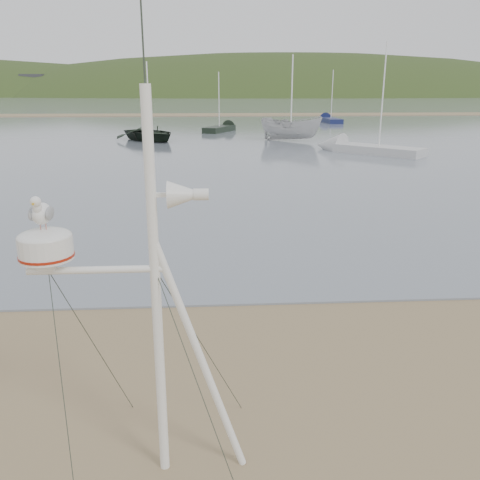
{
  "coord_description": "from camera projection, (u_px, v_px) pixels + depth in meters",
  "views": [
    {
      "loc": [
        1.81,
        -5.18,
        4.17
      ],
      "look_at": [
        2.2,
        1.0,
        2.28
      ],
      "focal_mm": 38.0,
      "sensor_mm": 36.0,
      "label": 1
    }
  ],
  "objects": [
    {
      "name": "ground",
      "position": [
        62.0,
        450.0,
        6.05
      ],
      "size": [
        560.0,
        560.0,
        0.0
      ],
      "primitive_type": "plane",
      "color": "olive",
      "rests_on": "ground"
    },
    {
      "name": "water",
      "position": [
        200.0,
        102.0,
        132.02
      ],
      "size": [
        560.0,
        256.0,
        0.04
      ],
      "primitive_type": "cube",
      "color": "slate",
      "rests_on": "ground"
    },
    {
      "name": "sandbar",
      "position": [
        194.0,
        115.0,
        72.83
      ],
      "size": [
        560.0,
        7.0,
        0.07
      ],
      "primitive_type": "cube",
      "color": "olive",
      "rests_on": "water"
    },
    {
      "name": "hill_ridge",
      "position": [
        243.0,
        138.0,
        237.2
      ],
      "size": [
        620.0,
        180.0,
        80.0
      ],
      "color": "#253616",
      "rests_on": "ground"
    },
    {
      "name": "far_cottages",
      "position": [
        210.0,
        85.0,
        192.11
      ],
      "size": [
        294.4,
        6.3,
        8.0
      ],
      "color": "silver",
      "rests_on": "ground"
    },
    {
      "name": "mast_rig",
      "position": [
        154.0,
        375.0,
        5.39
      ],
      "size": [
        2.26,
        2.41,
        5.09
      ],
      "color": "white",
      "rests_on": "ground"
    },
    {
      "name": "boat_dark",
      "position": [
        149.0,
        105.0,
        38.44
      ],
      "size": [
        3.72,
        3.29,
        5.41
      ],
      "primitive_type": "imported",
      "rotation": [
        0.0,
        0.0,
        0.68
      ],
      "color": "black",
      "rests_on": "water"
    },
    {
      "name": "boat_white",
      "position": [
        291.0,
        108.0,
        38.49
      ],
      "size": [
        2.51,
        2.49,
        4.89
      ],
      "primitive_type": "imported",
      "rotation": [
        0.0,
        0.0,
        1.1
      ],
      "color": "silver",
      "rests_on": "water"
    },
    {
      "name": "sailboat_white_near",
      "position": [
        350.0,
        147.0,
        32.86
      ],
      "size": [
        6.46,
        6.38,
        7.25
      ],
      "color": "silver",
      "rests_on": "ground"
    },
    {
      "name": "sailboat_blue_far",
      "position": [
        327.0,
        119.0,
        59.62
      ],
      "size": [
        1.84,
        6.35,
        6.27
      ],
      "color": "#141C48",
      "rests_on": "ground"
    },
    {
      "name": "sailboat_dark_mid",
      "position": [
        226.0,
        128.0,
        47.9
      ],
      "size": [
        3.84,
        5.69,
        5.7
      ],
      "color": "black",
      "rests_on": "ground"
    }
  ]
}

